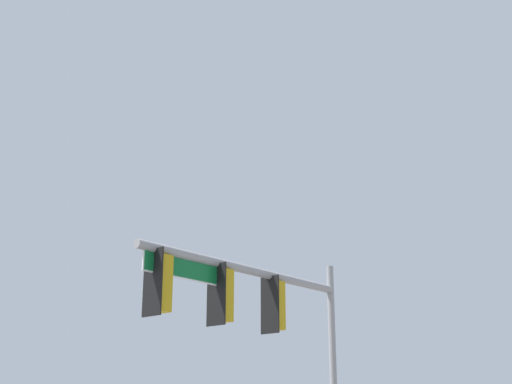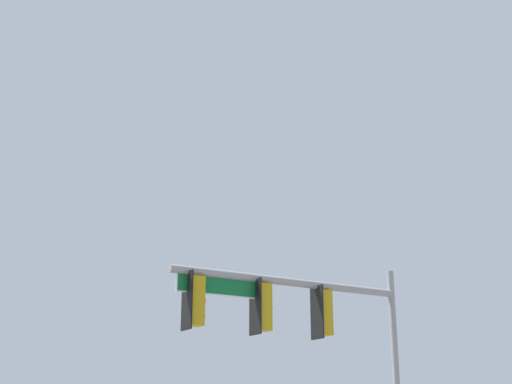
# 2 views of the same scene
# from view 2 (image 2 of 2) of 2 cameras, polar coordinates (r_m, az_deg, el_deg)

# --- Properties ---
(signal_pole_near) EXTENTS (6.47, 0.61, 5.73)m
(signal_pole_near) POSITION_cam_2_polar(r_m,az_deg,el_deg) (17.32, 3.06, -9.77)
(signal_pole_near) COLOR gray
(signal_pole_near) RESTS_ON ground_plane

